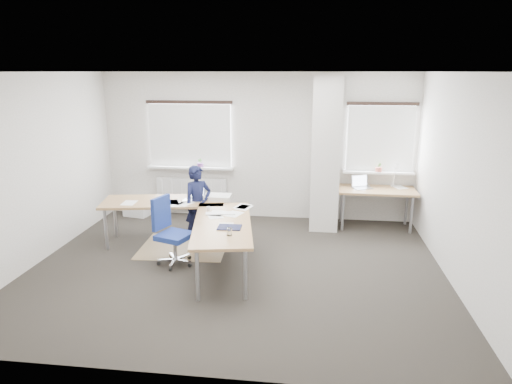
# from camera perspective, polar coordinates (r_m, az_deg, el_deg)

# --- Properties ---
(ground) EXTENTS (6.00, 6.00, 0.00)m
(ground) POSITION_cam_1_polar(r_m,az_deg,el_deg) (6.83, -2.51, -9.41)
(ground) COLOR black
(ground) RESTS_ON ground
(room_shell) EXTENTS (6.04, 5.04, 2.82)m
(room_shell) POSITION_cam_1_polar(r_m,az_deg,el_deg) (6.73, -0.49, 5.81)
(room_shell) COLOR #B8B3A8
(room_shell) RESTS_ON ground
(floor_mat) EXTENTS (1.45, 1.25, 0.01)m
(floor_mat) POSITION_cam_1_polar(r_m,az_deg,el_deg) (7.66, -8.99, -6.79)
(floor_mat) COLOR #8F744E
(floor_mat) RESTS_ON ground
(white_crate) EXTENTS (0.54, 0.43, 0.28)m
(white_crate) POSITION_cam_1_polar(r_m,az_deg,el_deg) (9.45, -14.61, -2.01)
(white_crate) COLOR white
(white_crate) RESTS_ON ground
(desk_main) EXTENTS (2.82, 2.63, 0.96)m
(desk_main) POSITION_cam_1_polar(r_m,az_deg,el_deg) (7.11, -7.78, -2.57)
(desk_main) COLOR #966840
(desk_main) RESTS_ON ground
(desk_side) EXTENTS (1.41, 0.72, 1.22)m
(desk_side) POSITION_cam_1_polar(r_m,az_deg,el_deg) (8.60, 14.85, 0.07)
(desk_side) COLOR #966840
(desk_side) RESTS_ON ground
(task_chair) EXTENTS (0.59, 0.57, 1.03)m
(task_chair) POSITION_cam_1_polar(r_m,az_deg,el_deg) (6.95, -10.34, -6.66)
(task_chair) COLOR navy
(task_chair) RESTS_ON ground
(person) EXTENTS (0.57, 0.56, 1.33)m
(person) POSITION_cam_1_polar(r_m,az_deg,el_deg) (7.61, -7.24, -1.62)
(person) COLOR black
(person) RESTS_ON ground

